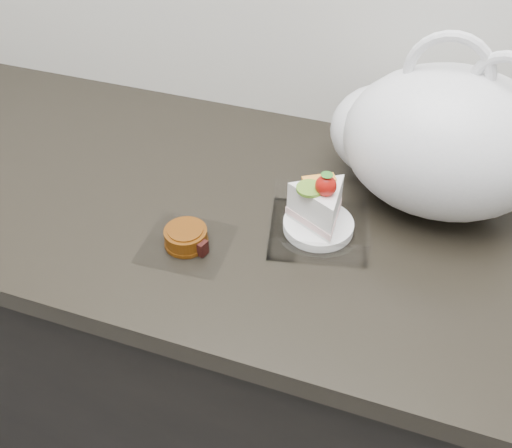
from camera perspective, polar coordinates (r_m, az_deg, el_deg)
counter at (r=1.34m, az=-0.15°, el=-12.84°), size 2.04×0.64×0.90m
cake_tray at (r=0.94m, az=6.34°, el=0.84°), size 0.19×0.19×0.13m
mooncake_wrap at (r=0.93m, az=-6.94°, el=-1.47°), size 0.15×0.14×0.03m
plastic_bag at (r=1.00m, az=17.32°, el=8.07°), size 0.41×0.33×0.31m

